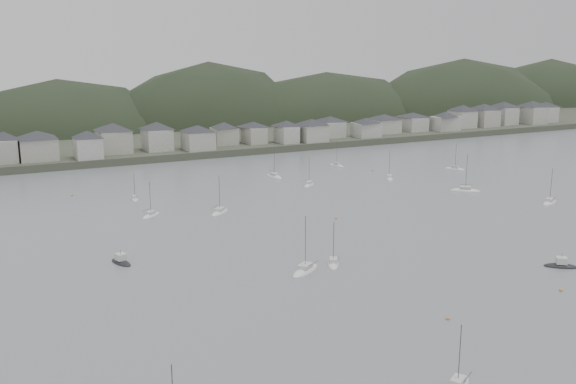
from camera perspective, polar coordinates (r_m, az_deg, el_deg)
ground at (r=121.95m, az=16.58°, el=-9.65°), size 900.00×900.00×0.00m
far_shore_land at (r=386.20m, az=-15.18°, el=5.71°), size 900.00×250.00×3.00m
forested_ridge at (r=364.23m, az=-13.46°, el=3.38°), size 851.55×103.94×102.57m
waterfront_town at (r=296.42m, az=-0.89°, el=5.57°), size 451.48×28.46×12.92m
sailboat_lead at (r=252.91m, az=4.33°, el=2.36°), size 3.91×7.83×10.26m
moored_fleet at (r=156.49m, az=-0.12°, el=-4.07°), size 224.98×151.61×13.51m
motor_launch_near at (r=148.24m, az=22.99°, el=-6.02°), size 7.02×6.35×3.69m
motor_launch_far at (r=143.50m, az=-14.55°, el=-6.00°), size 4.33×7.28×3.66m
mooring_buoys at (r=157.00m, az=-0.14°, el=-4.02°), size 152.12×127.75×0.70m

